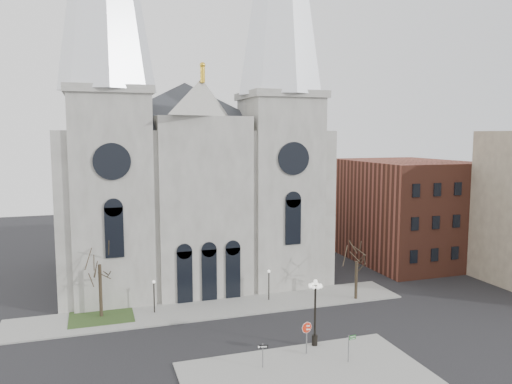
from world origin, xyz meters
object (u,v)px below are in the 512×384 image
object	(u,v)px
globe_lamp	(315,304)
one_way_sign	(263,351)
stop_sign	(307,331)
street_name_sign	(349,346)

from	to	relation	value
globe_lamp	one_way_sign	world-z (taller)	globe_lamp
stop_sign	globe_lamp	bearing A→B (deg)	55.18
one_way_sign	street_name_sign	size ratio (longest dim) A/B	0.87
street_name_sign	stop_sign	bearing A→B (deg)	128.98
one_way_sign	street_name_sign	distance (m)	6.76
stop_sign	globe_lamp	distance (m)	2.45
globe_lamp	street_name_sign	distance (m)	4.43
stop_sign	globe_lamp	size ratio (longest dim) A/B	0.47
stop_sign	globe_lamp	xyz separation A→B (m)	(1.30, 1.24, 1.66)
one_way_sign	street_name_sign	world-z (taller)	street_name_sign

